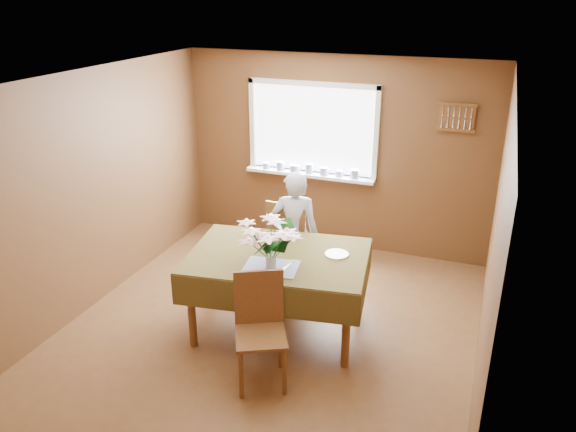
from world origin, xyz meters
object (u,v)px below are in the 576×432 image
at_px(dining_table, 278,264).
at_px(chair_far, 290,241).
at_px(chair_near, 260,324).
at_px(seated_woman, 295,233).
at_px(flower_bouquet, 271,239).

height_order(dining_table, chair_far, chair_far).
bearing_deg(chair_far, dining_table, 106.05).
xyz_separation_m(dining_table, chair_far, (-0.21, 0.88, -0.16)).
height_order(dining_table, chair_near, chair_near).
relative_size(dining_table, chair_near, 1.87).
height_order(seated_woman, flower_bouquet, seated_woman).
bearing_deg(flower_bouquet, chair_far, 102.18).
bearing_deg(seated_woman, chair_far, -58.03).
height_order(dining_table, flower_bouquet, flower_bouquet).
relative_size(seated_woman, flower_bouquet, 2.76).
relative_size(chair_far, flower_bouquet, 2.06).
xyz_separation_m(chair_far, chair_near, (0.34, -1.63, -0.03)).
bearing_deg(dining_table, flower_bouquet, -89.55).
bearing_deg(chair_near, flower_bouquet, 73.66).
relative_size(dining_table, seated_woman, 1.31).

